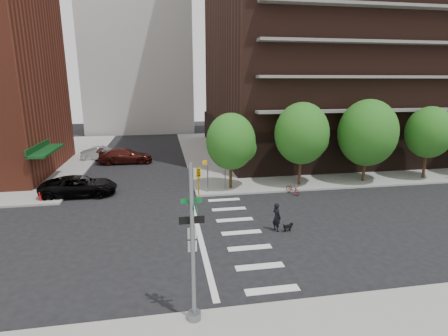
{
  "coord_description": "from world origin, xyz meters",
  "views": [
    {
      "loc": [
        -1.37,
        -18.77,
        8.74
      ],
      "look_at": [
        3.0,
        6.0,
        2.5
      ],
      "focal_mm": 28.0,
      "sensor_mm": 36.0,
      "label": 1
    }
  ],
  "objects_px": {
    "traffic_signal": "(194,257)",
    "dog_walker": "(277,217)",
    "fire_hydrant": "(40,195)",
    "parked_car_black": "(79,186)",
    "parked_car_silver": "(103,153)",
    "parked_car_maroon": "(126,156)",
    "scooter": "(293,189)"
  },
  "relations": [
    {
      "from": "parked_car_black",
      "to": "dog_walker",
      "type": "xyz_separation_m",
      "value": [
        13.15,
        -9.08,
        0.09
      ]
    },
    {
      "from": "parked_car_black",
      "to": "scooter",
      "type": "bearing_deg",
      "value": -99.06
    },
    {
      "from": "parked_car_black",
      "to": "parked_car_silver",
      "type": "bearing_deg",
      "value": 0.24
    },
    {
      "from": "traffic_signal",
      "to": "parked_car_maroon",
      "type": "distance_m",
      "value": 27.98
    },
    {
      "from": "traffic_signal",
      "to": "parked_car_silver",
      "type": "bearing_deg",
      "value": 104.64
    },
    {
      "from": "parked_car_black",
      "to": "traffic_signal",
      "type": "bearing_deg",
      "value": -155.93
    },
    {
      "from": "fire_hydrant",
      "to": "dog_walker",
      "type": "xyz_separation_m",
      "value": [
        15.63,
        -7.88,
        0.32
      ]
    },
    {
      "from": "parked_car_silver",
      "to": "parked_car_black",
      "type": "bearing_deg",
      "value": -175.51
    },
    {
      "from": "scooter",
      "to": "dog_walker",
      "type": "distance_m",
      "value": 7.48
    },
    {
      "from": "parked_car_silver",
      "to": "fire_hydrant",
      "type": "bearing_deg",
      "value": 174.57
    },
    {
      "from": "traffic_signal",
      "to": "dog_walker",
      "type": "relative_size",
      "value": 3.42
    },
    {
      "from": "parked_car_maroon",
      "to": "scooter",
      "type": "bearing_deg",
      "value": -132.4
    },
    {
      "from": "parked_car_silver",
      "to": "dog_walker",
      "type": "height_order",
      "value": "dog_walker"
    },
    {
      "from": "traffic_signal",
      "to": "dog_walker",
      "type": "height_order",
      "value": "traffic_signal"
    },
    {
      "from": "traffic_signal",
      "to": "fire_hydrant",
      "type": "bearing_deg",
      "value": 123.26
    },
    {
      "from": "fire_hydrant",
      "to": "parked_car_silver",
      "type": "relative_size",
      "value": 0.16
    },
    {
      "from": "parked_car_maroon",
      "to": "parked_car_silver",
      "type": "relative_size",
      "value": 1.23
    },
    {
      "from": "fire_hydrant",
      "to": "scooter",
      "type": "bearing_deg",
      "value": -3.88
    },
    {
      "from": "fire_hydrant",
      "to": "dog_walker",
      "type": "height_order",
      "value": "dog_walker"
    },
    {
      "from": "parked_car_black",
      "to": "scooter",
      "type": "xyz_separation_m",
      "value": [
        16.69,
        -2.5,
        -0.38
      ]
    },
    {
      "from": "traffic_signal",
      "to": "parked_car_silver",
      "type": "relative_size",
      "value": 1.29
    },
    {
      "from": "traffic_signal",
      "to": "parked_car_silver",
      "type": "distance_m",
      "value": 30.64
    },
    {
      "from": "scooter",
      "to": "fire_hydrant",
      "type": "bearing_deg",
      "value": 157.29
    },
    {
      "from": "dog_walker",
      "to": "scooter",
      "type": "bearing_deg",
      "value": -49.9
    },
    {
      "from": "fire_hydrant",
      "to": "parked_car_black",
      "type": "distance_m",
      "value": 2.76
    },
    {
      "from": "traffic_signal",
      "to": "fire_hydrant",
      "type": "distance_m",
      "value": 18.42
    },
    {
      "from": "fire_hydrant",
      "to": "scooter",
      "type": "xyz_separation_m",
      "value": [
        19.16,
        -1.3,
        -0.14
      ]
    },
    {
      "from": "parked_car_silver",
      "to": "dog_walker",
      "type": "xyz_separation_m",
      "value": [
        13.33,
        -22.17,
        0.11
      ]
    },
    {
      "from": "parked_car_maroon",
      "to": "scooter",
      "type": "xyz_separation_m",
      "value": [
        14.16,
        -13.47,
        -0.42
      ]
    },
    {
      "from": "traffic_signal",
      "to": "parked_car_black",
      "type": "xyz_separation_m",
      "value": [
        -7.55,
        16.49,
        -1.91
      ]
    },
    {
      "from": "parked_car_black",
      "to": "scooter",
      "type": "relative_size",
      "value": 3.61
    },
    {
      "from": "parked_car_silver",
      "to": "parked_car_maroon",
      "type": "bearing_deg",
      "value": -124.49
    }
  ]
}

